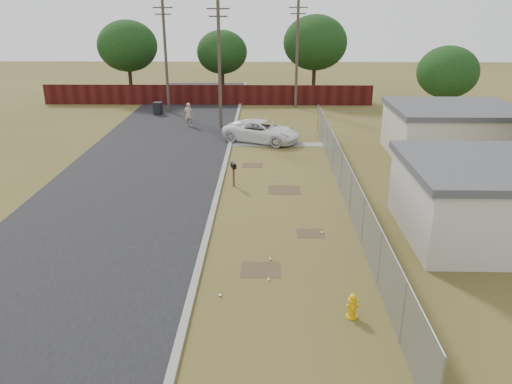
{
  "coord_description": "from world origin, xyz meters",
  "views": [
    {
      "loc": [
        -0.66,
        -20.46,
        8.87
      ],
      "look_at": [
        -1.06,
        -0.19,
        1.1
      ],
      "focal_mm": 35.0,
      "sensor_mm": 36.0,
      "label": 1
    }
  ],
  "objects_px": {
    "mailbox": "(234,168)",
    "trash_bin": "(158,108)",
    "pedestrian": "(189,115)",
    "fire_hydrant": "(353,306)",
    "pickup_truck": "(262,131)"
  },
  "relations": [
    {
      "from": "fire_hydrant",
      "to": "pedestrian",
      "type": "distance_m",
      "value": 25.83
    },
    {
      "from": "mailbox",
      "to": "pickup_truck",
      "type": "bearing_deg",
      "value": 81.15
    },
    {
      "from": "fire_hydrant",
      "to": "mailbox",
      "type": "bearing_deg",
      "value": 110.58
    },
    {
      "from": "pickup_truck",
      "to": "pedestrian",
      "type": "distance_m",
      "value": 7.09
    },
    {
      "from": "fire_hydrant",
      "to": "pedestrian",
      "type": "relative_size",
      "value": 0.48
    },
    {
      "from": "pickup_truck",
      "to": "trash_bin",
      "type": "height_order",
      "value": "pickup_truck"
    },
    {
      "from": "fire_hydrant",
      "to": "mailbox",
      "type": "distance_m",
      "value": 12.07
    },
    {
      "from": "fire_hydrant",
      "to": "pedestrian",
      "type": "bearing_deg",
      "value": 109.08
    },
    {
      "from": "fire_hydrant",
      "to": "pedestrian",
      "type": "height_order",
      "value": "pedestrian"
    },
    {
      "from": "mailbox",
      "to": "trash_bin",
      "type": "height_order",
      "value": "mailbox"
    },
    {
      "from": "mailbox",
      "to": "pedestrian",
      "type": "height_order",
      "value": "pedestrian"
    },
    {
      "from": "pedestrian",
      "to": "trash_bin",
      "type": "distance_m",
      "value": 5.21
    },
    {
      "from": "trash_bin",
      "to": "fire_hydrant",
      "type": "bearing_deg",
      "value": -67.8
    },
    {
      "from": "mailbox",
      "to": "pedestrian",
      "type": "relative_size",
      "value": 0.71
    },
    {
      "from": "fire_hydrant",
      "to": "trash_bin",
      "type": "relative_size",
      "value": 0.82
    }
  ]
}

